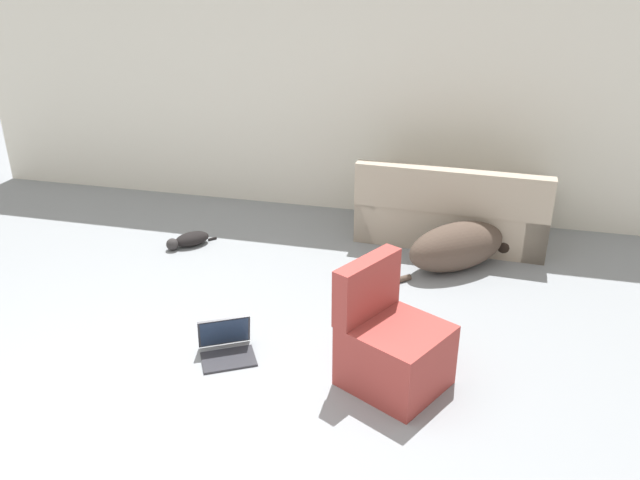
{
  "coord_description": "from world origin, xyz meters",
  "views": [
    {
      "loc": [
        1.69,
        -2.41,
        2.47
      ],
      "look_at": [
        0.62,
        1.81,
        0.51
      ],
      "focal_mm": 35.0,
      "sensor_mm": 36.0,
      "label": 1
    }
  ],
  "objects": [
    {
      "name": "dog",
      "position": [
        1.67,
        2.66,
        0.2
      ],
      "size": [
        1.14,
        1.04,
        0.41
      ],
      "rotation": [
        0.0,
        0.0,
        0.73
      ],
      "color": "#4C3D33",
      "rests_on": "ground_plane"
    },
    {
      "name": "wall_back",
      "position": [
        0.0,
        3.82,
        1.27
      ],
      "size": [
        7.63,
        0.06,
        2.54
      ],
      "color": "silver",
      "rests_on": "ground_plane"
    },
    {
      "name": "laptop_open",
      "position": [
        0.18,
        0.92,
        0.08
      ],
      "size": [
        0.47,
        0.46,
        0.25
      ],
      "rotation": [
        0.0,
        0.0,
        0.52
      ],
      "color": "#2D2D33",
      "rests_on": "ground_plane"
    },
    {
      "name": "ground_plane",
      "position": [
        0.0,
        0.0,
        0.0
      ],
      "size": [
        20.0,
        20.0,
        0.0
      ],
      "primitive_type": "plane",
      "color": "gray"
    },
    {
      "name": "couch",
      "position": [
        1.55,
        3.28,
        0.26
      ],
      "size": [
        1.78,
        0.9,
        0.78
      ],
      "rotation": [
        0.0,
        0.0,
        3.09
      ],
      "color": "tan",
      "rests_on": "ground_plane"
    },
    {
      "name": "side_chair",
      "position": [
        1.31,
        0.88,
        0.28
      ],
      "size": [
        0.77,
        0.75,
        0.8
      ],
      "rotation": [
        0.0,
        0.0,
        1.08
      ],
      "color": "#993833",
      "rests_on": "ground_plane"
    },
    {
      "name": "cat",
      "position": [
        -0.83,
        2.49,
        0.06
      ],
      "size": [
        0.39,
        0.43,
        0.13
      ],
      "rotation": [
        0.0,
        0.0,
        4.0
      ],
      "color": "black",
      "rests_on": "ground_plane"
    }
  ]
}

